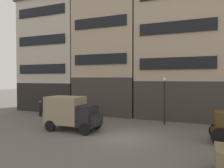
# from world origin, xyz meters

# --- Properties ---
(ground_plane) EXTENTS (120.00, 120.00, 0.00)m
(ground_plane) POSITION_xyz_m (0.00, 0.00, 0.00)
(ground_plane) COLOR #605B56
(building_far_left) EXTENTS (8.42, 6.82, 14.18)m
(building_far_left) POSITION_xyz_m (-12.43, 9.72, 7.13)
(building_far_left) COLOR black
(building_far_left) RESTS_ON ground_plane
(building_center_left) EXTENTS (7.59, 6.82, 16.20)m
(building_center_left) POSITION_xyz_m (-4.77, 9.72, 8.14)
(building_center_left) COLOR #38332D
(building_center_left) RESTS_ON ground_plane
(building_center_right) EXTENTS (8.58, 6.82, 17.50)m
(building_center_right) POSITION_xyz_m (2.97, 9.72, 8.79)
(building_center_right) COLOR #38332D
(building_center_right) RESTS_ON ground_plane
(delivery_truck_near) EXTENTS (4.36, 2.14, 2.62)m
(delivery_truck_near) POSITION_xyz_m (-4.31, 0.43, 1.42)
(delivery_truck_near) COLOR black
(delivery_truck_near) RESTS_ON ground_plane
(pedestrian_officer) EXTENTS (0.46, 0.46, 1.79)m
(pedestrian_officer) POSITION_xyz_m (-10.68, 4.27, 0.98)
(pedestrian_officer) COLOR black
(pedestrian_officer) RESTS_ON ground_plane
(streetlamp_curbside) EXTENTS (0.32, 0.32, 4.12)m
(streetlamp_curbside) POSITION_xyz_m (2.17, 4.94, 2.67)
(streetlamp_curbside) COLOR black
(streetlamp_curbside) RESTS_ON ground_plane
(fire_hydrant_curbside) EXTENTS (0.24, 0.24, 0.83)m
(fire_hydrant_curbside) POSITION_xyz_m (-9.83, 5.40, 0.43)
(fire_hydrant_curbside) COLOR maroon
(fire_hydrant_curbside) RESTS_ON ground_plane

